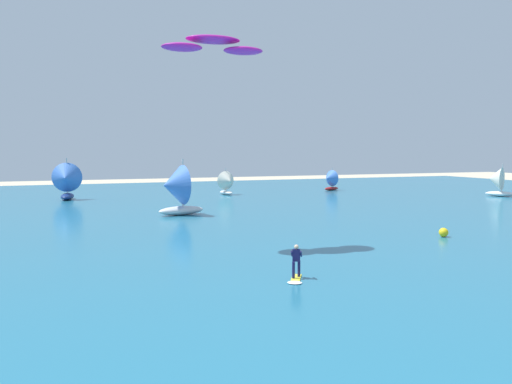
{
  "coord_description": "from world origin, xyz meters",
  "views": [
    {
      "loc": [
        -8.73,
        -4.17,
        6.33
      ],
      "look_at": [
        0.57,
        19.67,
        4.22
      ],
      "focal_mm": 35.46,
      "sensor_mm": 36.0,
      "label": 1
    }
  ],
  "objects_px": {
    "sailboat_mid_right": "(496,181)",
    "sailboat_mid_left": "(175,190)",
    "marker_buoy": "(444,232)",
    "sailboat_far_left": "(330,180)",
    "sailboat_far_right": "(66,181)",
    "kite": "(213,45)",
    "kitesurfer": "(296,267)",
    "sailboat_trailing": "(228,183)"
  },
  "relations": [
    {
      "from": "sailboat_far_right",
      "to": "sailboat_far_left",
      "type": "bearing_deg",
      "value": 2.06
    },
    {
      "from": "sailboat_mid_left",
      "to": "marker_buoy",
      "type": "height_order",
      "value": "sailboat_mid_left"
    },
    {
      "from": "sailboat_mid_right",
      "to": "sailboat_far_left",
      "type": "relative_size",
      "value": 1.25
    },
    {
      "from": "sailboat_mid_left",
      "to": "marker_buoy",
      "type": "relative_size",
      "value": 8.18
    },
    {
      "from": "kitesurfer",
      "to": "kite",
      "type": "distance_m",
      "value": 15.32
    },
    {
      "from": "kite",
      "to": "sailboat_far_right",
      "type": "distance_m",
      "value": 39.12
    },
    {
      "from": "kite",
      "to": "marker_buoy",
      "type": "height_order",
      "value": "kite"
    },
    {
      "from": "marker_buoy",
      "to": "sailboat_mid_left",
      "type": "bearing_deg",
      "value": 129.0
    },
    {
      "from": "sailboat_mid_left",
      "to": "sailboat_trailing",
      "type": "bearing_deg",
      "value": 59.02
    },
    {
      "from": "sailboat_far_right",
      "to": "sailboat_far_left",
      "type": "xyz_separation_m",
      "value": [
        38.52,
        1.39,
        -0.78
      ]
    },
    {
      "from": "sailboat_mid_right",
      "to": "sailboat_mid_left",
      "type": "bearing_deg",
      "value": -174.57
    },
    {
      "from": "kitesurfer",
      "to": "sailboat_far_left",
      "type": "distance_m",
      "value": 55.43
    },
    {
      "from": "kitesurfer",
      "to": "sailboat_far_right",
      "type": "xyz_separation_m",
      "value": [
        -9.77,
        45.98,
        1.81
      ]
    },
    {
      "from": "sailboat_mid_right",
      "to": "marker_buoy",
      "type": "bearing_deg",
      "value": -141.82
    },
    {
      "from": "kite",
      "to": "sailboat_far_right",
      "type": "bearing_deg",
      "value": 102.87
    },
    {
      "from": "kitesurfer",
      "to": "marker_buoy",
      "type": "distance_m",
      "value": 16.72
    },
    {
      "from": "sailboat_far_left",
      "to": "marker_buoy",
      "type": "relative_size",
      "value": 5.34
    },
    {
      "from": "sailboat_mid_right",
      "to": "marker_buoy",
      "type": "distance_m",
      "value": 37.89
    },
    {
      "from": "kite",
      "to": "marker_buoy",
      "type": "distance_m",
      "value": 20.82
    },
    {
      "from": "sailboat_far_right",
      "to": "marker_buoy",
      "type": "height_order",
      "value": "sailboat_far_right"
    },
    {
      "from": "kitesurfer",
      "to": "kite",
      "type": "relative_size",
      "value": 0.3
    },
    {
      "from": "sailboat_far_right",
      "to": "sailboat_mid_right",
      "type": "relative_size",
      "value": 1.18
    },
    {
      "from": "kite",
      "to": "kitesurfer",
      "type": "bearing_deg",
      "value": -81.57
    },
    {
      "from": "sailboat_mid_left",
      "to": "sailboat_far_right",
      "type": "bearing_deg",
      "value": 115.52
    },
    {
      "from": "kite",
      "to": "sailboat_far_left",
      "type": "height_order",
      "value": "kite"
    },
    {
      "from": "kitesurfer",
      "to": "sailboat_trailing",
      "type": "distance_m",
      "value": 47.0
    },
    {
      "from": "sailboat_trailing",
      "to": "marker_buoy",
      "type": "relative_size",
      "value": 5.6
    },
    {
      "from": "marker_buoy",
      "to": "kite",
      "type": "bearing_deg",
      "value": 172.38
    },
    {
      "from": "sailboat_mid_left",
      "to": "marker_buoy",
      "type": "xyz_separation_m",
      "value": [
        15.46,
        -19.09,
        -2.16
      ]
    },
    {
      "from": "kitesurfer",
      "to": "sailboat_far_left",
      "type": "height_order",
      "value": "sailboat_far_left"
    },
    {
      "from": "marker_buoy",
      "to": "sailboat_far_left",
      "type": "bearing_deg",
      "value": 71.42
    },
    {
      "from": "sailboat_far_left",
      "to": "sailboat_mid_right",
      "type": "bearing_deg",
      "value": -46.38
    },
    {
      "from": "kite",
      "to": "sailboat_trailing",
      "type": "bearing_deg",
      "value": 70.62
    },
    {
      "from": "kitesurfer",
      "to": "kite",
      "type": "xyz_separation_m",
      "value": [
        -1.36,
        9.21,
        12.17
      ]
    },
    {
      "from": "sailboat_mid_left",
      "to": "sailboat_trailing",
      "type": "relative_size",
      "value": 1.46
    },
    {
      "from": "kite",
      "to": "sailboat_mid_left",
      "type": "relative_size",
      "value": 1.21
    },
    {
      "from": "sailboat_trailing",
      "to": "sailboat_mid_right",
      "type": "bearing_deg",
      "value": -24.38
    },
    {
      "from": "sailboat_far_right",
      "to": "sailboat_trailing",
      "type": "distance_m",
      "value": 21.21
    },
    {
      "from": "kite",
      "to": "sailboat_far_left",
      "type": "bearing_deg",
      "value": 51.71
    },
    {
      "from": "sailboat_far_left",
      "to": "marker_buoy",
      "type": "height_order",
      "value": "sailboat_far_left"
    },
    {
      "from": "sailboat_mid_left",
      "to": "sailboat_far_right",
      "type": "height_order",
      "value": "sailboat_mid_left"
    },
    {
      "from": "sailboat_far_left",
      "to": "marker_buoy",
      "type": "xyz_separation_m",
      "value": [
        -13.57,
        -40.37,
        -1.3
      ]
    }
  ]
}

